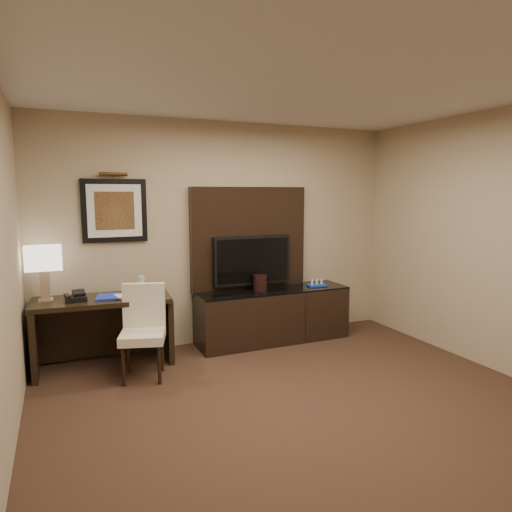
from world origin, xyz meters
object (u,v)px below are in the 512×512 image
ice_bucket (260,283)px  credenza (273,315)px  desk (104,332)px  desk_chair (143,335)px  tv (252,260)px  water_bottle (142,285)px  table_lamp (44,273)px  desk_phone (76,297)px  minibar_tray (317,283)px

ice_bucket → credenza: bearing=-1.2°
desk → desk_chair: size_ratio=1.57×
desk → ice_bucket: 1.89m
tv → water_bottle: 1.39m
table_lamp → desk_chair: bearing=-34.4°
credenza → table_lamp: table_lamp is taller
credenza → water_bottle: (-1.60, 0.01, 0.51)m
credenza → desk_chair: 1.78m
water_bottle → ice_bucket: water_bottle is taller
desk_phone → water_bottle: bearing=1.3°
desk → credenza: size_ratio=0.73×
table_lamp → water_bottle: 0.98m
credenza → table_lamp: size_ratio=3.36×
water_bottle → minibar_tray: water_bottle is taller
desk_chair → credenza: bearing=34.3°
credenza → desk_phone: desk_phone is taller
ice_bucket → tv: bearing=109.3°
table_lamp → desk_phone: table_lamp is taller
credenza → tv: size_ratio=1.92×
desk → table_lamp: table_lamp is taller
water_bottle → desk_phone: bearing=-170.8°
minibar_tray → ice_bucket: bearing=177.1°
desk_chair → table_lamp: 1.21m
tv → minibar_tray: 0.91m
desk_phone → water_bottle: 0.69m
desk_chair → ice_bucket: 1.65m
credenza → tv: bearing=147.6°
desk → desk_chair: (0.33, -0.50, 0.07)m
credenza → ice_bucket: (-0.17, 0.00, 0.43)m
tv → desk_phone: 2.08m
desk_phone → minibar_tray: desk_phone is taller
tv → table_lamp: 2.34m
credenza → ice_bucket: 0.46m
desk → minibar_tray: desk is taller
tv → table_lamp: tv is taller
table_lamp → ice_bucket: table_lamp is taller
minibar_tray → desk: bearing=-179.7°
desk → water_bottle: bearing=11.8°
credenza → tv: 0.74m
desk_chair → table_lamp: table_lamp is taller
tv → minibar_tray: size_ratio=4.13×
desk_phone → minibar_tray: size_ratio=0.78×
desk_phone → ice_bucket: bearing=-5.0°
water_bottle → ice_bucket: bearing=-0.2°
credenza → water_bottle: water_bottle is taller
tv → desk_phone: (-2.06, -0.24, -0.22)m
desk → tv: (1.80, 0.19, 0.65)m
desk → minibar_tray: size_ratio=5.77×
tv → desk_chair: tv is taller
desk_phone → minibar_tray: (2.88, 0.06, -0.09)m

